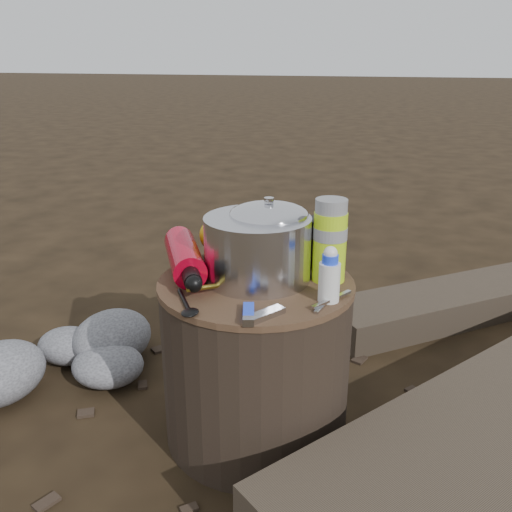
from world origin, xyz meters
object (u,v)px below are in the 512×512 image
(stump, at_px, (256,360))
(fuel_bottle, at_px, (185,256))
(camping_pot, at_px, (269,239))
(thermos, at_px, (330,241))
(travel_mug, at_px, (322,243))

(stump, relative_size, fuel_bottle, 1.42)
(stump, xyz_separation_m, camping_pot, (0.01, 0.05, 0.30))
(thermos, relative_size, travel_mug, 1.60)
(stump, height_order, thermos, thermos)
(thermos, bearing_deg, camping_pot, -172.30)
(stump, bearing_deg, travel_mug, 51.82)
(camping_pot, height_order, travel_mug, camping_pot)
(thermos, bearing_deg, travel_mug, 112.96)
(camping_pot, relative_size, fuel_bottle, 0.56)
(thermos, bearing_deg, stump, -157.07)
(fuel_bottle, distance_m, travel_mug, 0.34)
(camping_pot, xyz_separation_m, fuel_bottle, (-0.20, -0.05, -0.05))
(thermos, distance_m, travel_mug, 0.10)
(stump, relative_size, thermos, 2.37)
(stump, xyz_separation_m, travel_mug, (0.12, 0.15, 0.27))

